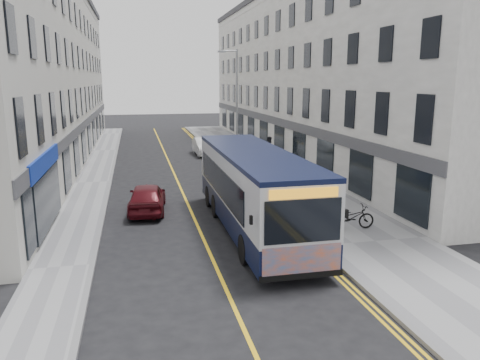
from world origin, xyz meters
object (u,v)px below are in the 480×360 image
city_bus (254,188)px  car_maroon (147,197)px  car_white (204,146)px  pedestrian_far (270,148)px  bicycle (352,217)px  pedestrian_near (286,166)px  streetlamp (236,106)px

city_bus → car_maroon: size_ratio=2.79×
city_bus → car_white: city_bus is taller
city_bus → pedestrian_far: 16.70m
bicycle → pedestrian_near: bearing=0.7°
streetlamp → city_bus: size_ratio=0.70×
city_bus → bicycle: city_bus is taller
pedestrian_far → car_white: 6.14m
streetlamp → city_bus: bearing=-99.0°
bicycle → pedestrian_far: 16.92m
streetlamp → bicycle: (1.85, -13.67, -3.77)m
city_bus → pedestrian_far: size_ratio=6.36×
car_maroon → bicycle: bearing=154.3°
city_bus → streetlamp: bearing=81.0°
pedestrian_far → bicycle: bearing=-127.4°
pedestrian_far → car_maroon: pedestrian_far is taller
bicycle → pedestrian_near: size_ratio=1.17×
streetlamp → pedestrian_far: size_ratio=4.47×
bicycle → pedestrian_near: 10.00m
pedestrian_near → car_maroon: 9.93m
bicycle → car_white: car_white is taller
streetlamp → bicycle: bearing=-82.3°
pedestrian_far → car_maroon: bearing=-160.7°
city_bus → car_white: size_ratio=2.66×
pedestrian_far → car_white: size_ratio=0.42×
streetlamp → car_white: size_ratio=1.87×
streetlamp → city_bus: streetlamp is taller
city_bus → pedestrian_near: (4.31, 8.94, -0.88)m
streetlamp → car_white: (-1.04, 7.48, -3.68)m
streetlamp → pedestrian_far: 5.69m
city_bus → bicycle: bearing=-15.1°
bicycle → car_maroon: car_maroon is taller
city_bus → car_white: (0.96, 20.12, -1.10)m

